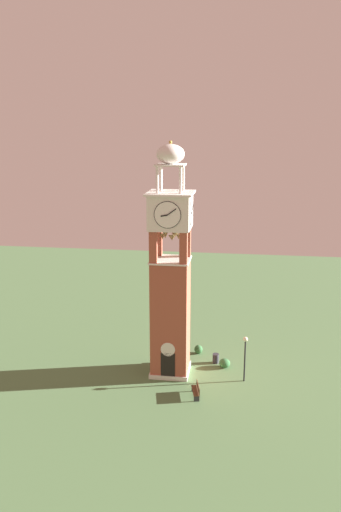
{
  "coord_description": "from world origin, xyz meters",
  "views": [
    {
      "loc": [
        5.32,
        -37.12,
        19.05
      ],
      "look_at": [
        0.0,
        0.0,
        9.53
      ],
      "focal_mm": 36.14,
      "sensor_mm": 36.0,
      "label": 1
    }
  ],
  "objects_px": {
    "park_bench": "(196,390)",
    "lamp_post": "(245,350)",
    "clock_tower": "(170,283)",
    "trash_bin": "(216,358)"
  },
  "relations": [
    {
      "from": "park_bench",
      "to": "lamp_post",
      "type": "bearing_deg",
      "value": 39.51
    },
    {
      "from": "park_bench",
      "to": "trash_bin",
      "type": "bearing_deg",
      "value": 79.06
    },
    {
      "from": "park_bench",
      "to": "clock_tower",
      "type": "bearing_deg",
      "value": 124.24
    },
    {
      "from": "park_bench",
      "to": "lamp_post",
      "type": "relative_size",
      "value": 0.46
    },
    {
      "from": "lamp_post",
      "to": "trash_bin",
      "type": "distance_m",
      "value": 4.22
    },
    {
      "from": "lamp_post",
      "to": "park_bench",
      "type": "bearing_deg",
      "value": -140.49
    },
    {
      "from": "park_bench",
      "to": "lamp_post",
      "type": "height_order",
      "value": "lamp_post"
    },
    {
      "from": "clock_tower",
      "to": "park_bench",
      "type": "distance_m",
      "value": 8.14
    },
    {
      "from": "clock_tower",
      "to": "lamp_post",
      "type": "height_order",
      "value": "clock_tower"
    },
    {
      "from": "clock_tower",
      "to": "trash_bin",
      "type": "height_order",
      "value": "clock_tower"
    }
  ]
}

